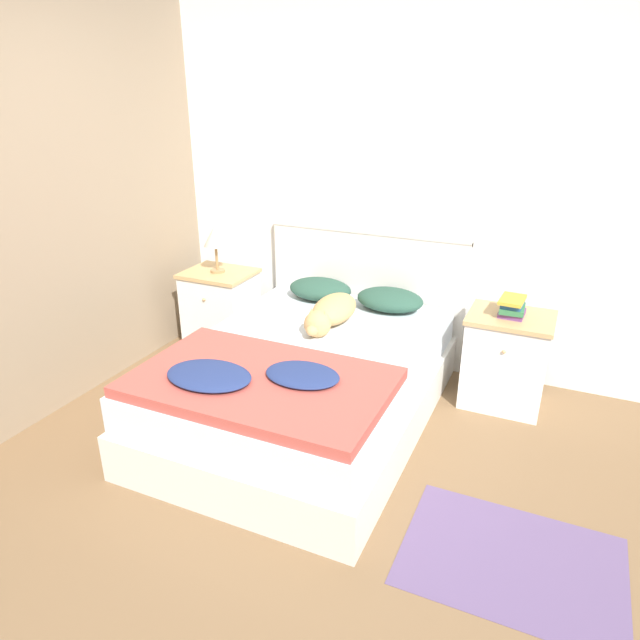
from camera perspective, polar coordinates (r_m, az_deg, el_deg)
ground_plane at (r=2.91m, az=-8.03°, el=-20.06°), size 16.00×16.00×0.00m
wall_back at (r=4.15m, az=7.05°, el=12.87°), size 9.00×0.06×2.55m
wall_side_left at (r=4.11m, az=-21.62°, el=11.40°), size 0.06×3.10×2.55m
bed at (r=3.55m, az=-1.35°, el=-6.39°), size 1.43×2.02×0.49m
headboard at (r=4.31m, az=4.57°, el=2.96°), size 1.51×0.06×1.00m
nightstand_left at (r=4.58m, az=-9.87°, el=1.11°), size 0.52×0.44×0.62m
nightstand_right at (r=3.88m, az=18.07°, el=-3.80°), size 0.52×0.44×0.62m
pillow_left at (r=4.18m, az=0.02°, el=3.11°), size 0.47×0.33×0.15m
pillow_right at (r=4.00m, az=7.00°, el=2.04°), size 0.47×0.33×0.15m
quilt at (r=2.99m, az=-6.16°, el=-6.10°), size 1.33×0.84×0.11m
dog at (r=3.73m, az=1.12°, el=0.80°), size 0.26×0.69×0.18m
book_stack at (r=3.74m, az=18.68°, el=1.28°), size 0.16×0.23×0.12m
table_lamp at (r=4.40m, az=-10.44°, el=8.08°), size 0.18×0.18×0.36m
rug at (r=2.88m, az=18.60°, el=-21.83°), size 0.95×0.71×0.00m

